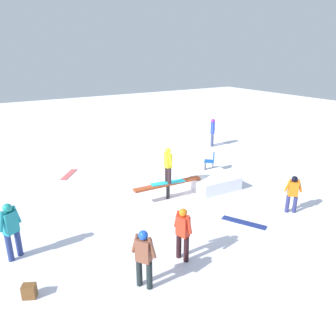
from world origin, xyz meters
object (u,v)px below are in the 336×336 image
object	(u,v)px
backpack_on_snow	(29,291)
bystander_blue	(213,131)
bystander_brown	(144,256)
folding_chair	(210,162)
rail_feature	(168,185)
loose_snowboard_coral	(69,174)
main_rider_on_rail	(168,166)
bystander_orange	(293,192)
bystander_red	(183,231)
bystander_teal	(11,228)
loose_snowboard_navy	(244,222)

from	to	relation	value
backpack_on_snow	bystander_blue	bearing A→B (deg)	-118.96
bystander_brown	folding_chair	bearing A→B (deg)	-82.86
rail_feature	folding_chair	size ratio (longest dim) A/B	3.19
bystander_brown	folding_chair	size ratio (longest dim) A/B	1.74
bystander_brown	loose_snowboard_coral	size ratio (longest dim) A/B	1.11
bystander_brown	loose_snowboard_coral	xyz separation A→B (m)	(-0.62, -8.51, -0.85)
main_rider_on_rail	folding_chair	distance (m)	3.80
bystander_orange	bystander_red	bearing A→B (deg)	-137.66
folding_chair	bystander_red	bearing A→B (deg)	-1.64
bystander_red	loose_snowboard_coral	xyz separation A→B (m)	(0.77, -8.08, -0.85)
bystander_brown	bystander_orange	xyz separation A→B (m)	(-6.18, -0.68, -0.10)
bystander_orange	backpack_on_snow	bearing A→B (deg)	-143.34
bystander_blue	loose_snowboard_coral	bearing A→B (deg)	130.17
bystander_teal	folding_chair	world-z (taller)	bystander_teal
folding_chair	backpack_on_snow	size ratio (longest dim) A/B	2.59
bystander_red	loose_snowboard_navy	size ratio (longest dim) A/B	1.03
folding_chair	backpack_on_snow	xyz separation A→B (m)	(8.88, 4.43, -0.24)
bystander_orange	backpack_on_snow	distance (m)	8.63
rail_feature	loose_snowboard_navy	world-z (taller)	rail_feature
bystander_brown	bystander_blue	xyz separation A→B (m)	(-9.29, -8.82, 0.05)
bystander_red	bystander_teal	size ratio (longest dim) A/B	0.93
rail_feature	backpack_on_snow	distance (m)	6.26
bystander_red	folding_chair	world-z (taller)	bystander_red
bystander_blue	backpack_on_snow	world-z (taller)	bystander_blue
loose_snowboard_navy	main_rider_on_rail	bearing A→B (deg)	173.11
loose_snowboard_coral	main_rider_on_rail	bearing A→B (deg)	-112.97
bystander_orange	bystander_brown	bearing A→B (deg)	-134.42
bystander_orange	bystander_red	size ratio (longest dim) A/B	0.89
folding_chair	bystander_blue	bearing A→B (deg)	-177.16
loose_snowboard_navy	backpack_on_snow	size ratio (longest dim) A/B	4.34
rail_feature	bystander_orange	bearing A→B (deg)	136.23
bystander_orange	loose_snowboard_coral	world-z (taller)	bystander_orange
rail_feature	main_rider_on_rail	world-z (taller)	main_rider_on_rail
bystander_orange	bystander_red	xyz separation A→B (m)	(4.79, 0.26, 0.10)
loose_snowboard_coral	backpack_on_snow	xyz separation A→B (m)	(3.04, 7.43, 0.16)
loose_snowboard_coral	bystander_red	bearing A→B (deg)	-136.31
bystander_blue	bystander_teal	xyz separation A→B (m)	(11.73, 5.91, 0.01)
bystander_brown	bystander_teal	xyz separation A→B (m)	(2.45, -2.91, 0.06)
bystander_orange	loose_snowboard_navy	xyz separation A→B (m)	(1.94, -0.31, -0.75)
loose_snowboard_coral	backpack_on_snow	bearing A→B (deg)	-164.04
bystander_teal	loose_snowboard_coral	bearing A→B (deg)	30.19
bystander_red	bystander_blue	bearing A→B (deg)	-57.39
main_rider_on_rail	folding_chair	world-z (taller)	main_rider_on_rail
loose_snowboard_coral	folding_chair	size ratio (longest dim) A/B	1.56
bystander_brown	bystander_red	distance (m)	1.46
loose_snowboard_navy	backpack_on_snow	world-z (taller)	backpack_on_snow
bystander_brown	loose_snowboard_navy	size ratio (longest dim) A/B	1.04
bystander_teal	main_rider_on_rail	bearing A→B (deg)	-20.59
bystander_blue	bystander_red	distance (m)	11.52
bystander_blue	loose_snowboard_coral	distance (m)	8.72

